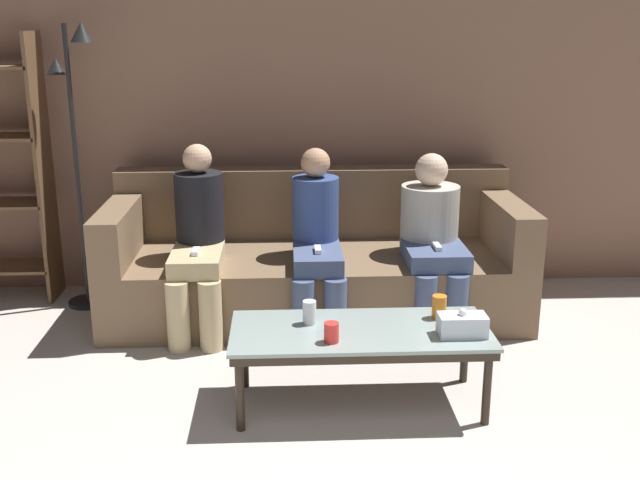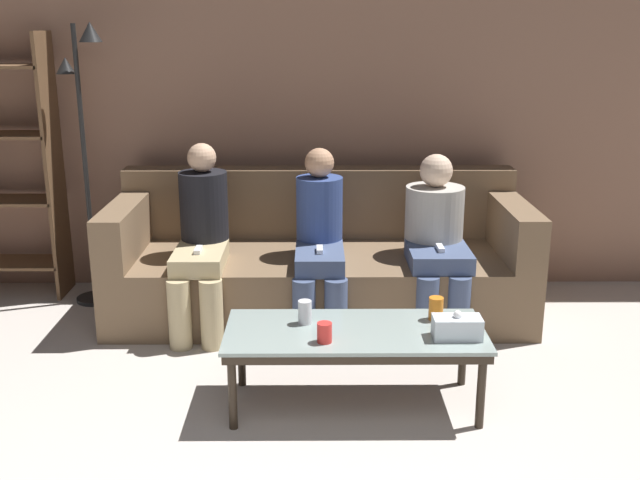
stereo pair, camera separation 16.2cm
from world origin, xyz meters
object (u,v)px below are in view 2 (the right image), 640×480
(cup_far_center, at_px, (324,333))
(seated_person_mid_left, at_px, (320,238))
(tissue_box, at_px, (457,327))
(cup_near_left, at_px, (436,309))
(coffee_table, at_px, (355,337))
(standing_lamp, at_px, (86,136))
(couch, at_px, (319,264))
(seated_person_left_end, at_px, (202,235))
(seated_person_mid_right, at_px, (436,236))
(cup_near_right, at_px, (305,312))

(cup_far_center, height_order, seated_person_mid_left, seated_person_mid_left)
(tissue_box, bearing_deg, cup_near_left, 105.88)
(coffee_table, height_order, standing_lamp, standing_lamp)
(couch, xyz_separation_m, seated_person_left_end, (-0.70, -0.25, 0.26))
(cup_far_center, distance_m, tissue_box, 0.61)
(cup_near_left, bearing_deg, seated_person_left_end, 144.48)
(coffee_table, relative_size, tissue_box, 5.53)
(cup_near_left, distance_m, seated_person_mid_right, 0.94)
(couch, distance_m, cup_near_right, 1.20)
(tissue_box, bearing_deg, seated_person_mid_left, 119.21)
(couch, xyz_separation_m, coffee_table, (0.16, -1.26, 0.04))
(cup_near_left, distance_m, seated_person_mid_left, 1.05)
(seated_person_left_end, bearing_deg, standing_lamp, 150.91)
(standing_lamp, bearing_deg, seated_person_mid_left, -16.49)
(tissue_box, xyz_separation_m, seated_person_left_end, (-1.32, 1.11, 0.12))
(seated_person_mid_left, height_order, seated_person_mid_right, seated_person_mid_left)
(seated_person_mid_left, xyz_separation_m, seated_person_mid_right, (0.70, 0.03, 0.00))
(cup_far_center, xyz_separation_m, seated_person_mid_right, (0.68, 1.19, 0.11))
(coffee_table, xyz_separation_m, standing_lamp, (-1.62, 1.44, 0.74))
(seated_person_left_end, height_order, seated_person_mid_left, seated_person_left_end)
(coffee_table, distance_m, cup_far_center, 0.22)
(seated_person_left_end, height_order, seated_person_mid_right, seated_person_left_end)
(cup_near_left, height_order, seated_person_mid_left, seated_person_mid_left)
(coffee_table, xyz_separation_m, seated_person_mid_left, (-0.16, 1.01, 0.20))
(cup_near_left, height_order, tissue_box, tissue_box)
(coffee_table, bearing_deg, tissue_box, -11.96)
(cup_near_left, distance_m, cup_near_right, 0.63)
(coffee_table, relative_size, seated_person_mid_left, 1.15)
(cup_near_left, relative_size, seated_person_left_end, 0.10)
(seated_person_left_end, bearing_deg, cup_near_right, -56.50)
(coffee_table, height_order, cup_near_left, cup_near_left)
(tissue_box, bearing_deg, seated_person_mid_right, 86.05)
(tissue_box, bearing_deg, coffee_table, 168.04)
(coffee_table, bearing_deg, cup_near_right, 161.80)
(cup_far_center, relative_size, seated_person_mid_right, 0.09)
(coffee_table, bearing_deg, couch, 97.22)
(couch, height_order, cup_near_right, couch)
(coffee_table, distance_m, cup_near_right, 0.27)
(cup_far_center, distance_m, seated_person_left_end, 1.37)
(seated_person_mid_left, bearing_deg, cup_near_right, -94.64)
(coffee_table, xyz_separation_m, seated_person_mid_right, (0.54, 1.04, 0.20))
(seated_person_left_end, xyz_separation_m, seated_person_mid_right, (1.40, 0.03, -0.01))
(cup_near_right, distance_m, seated_person_mid_left, 0.94)
(cup_far_center, bearing_deg, standing_lamp, 132.99)
(coffee_table, bearing_deg, seated_person_left_end, 130.14)
(tissue_box, distance_m, seated_person_mid_left, 1.27)
(cup_near_right, height_order, cup_far_center, cup_near_right)
(couch, bearing_deg, seated_person_left_end, -160.49)
(cup_near_right, relative_size, cup_far_center, 1.24)
(cup_near_right, xyz_separation_m, tissue_box, (0.69, -0.17, -0.01))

